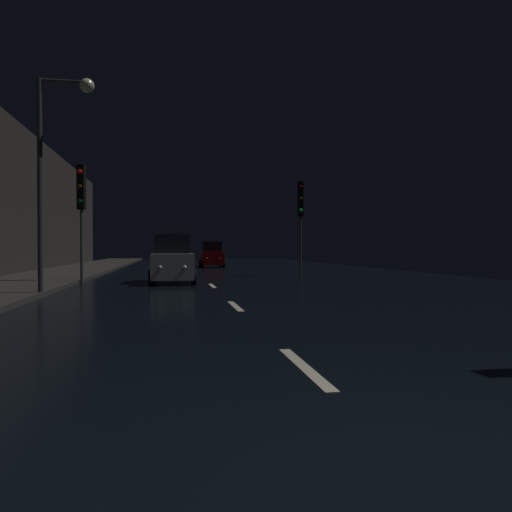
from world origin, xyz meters
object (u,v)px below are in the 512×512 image
at_px(car_distant_taillights, 211,256).
at_px(car_approaching_headlights, 172,261).
at_px(traffic_light_far_right, 301,207).
at_px(traffic_light_far_left, 81,197).
at_px(streetlamp_overhead, 56,150).

bearing_deg(car_distant_taillights, car_approaching_headlights, 169.91).
xyz_separation_m(traffic_light_far_right, traffic_light_far_left, (-10.75, -4.21, -0.08)).
relative_size(traffic_light_far_right, car_approaching_headlights, 1.25).
bearing_deg(traffic_light_far_left, car_approaching_headlights, 94.84).
height_order(traffic_light_far_left, car_approaching_headlights, traffic_light_far_left).
distance_m(streetlamp_overhead, car_distant_taillights, 24.60).
xyz_separation_m(traffic_light_far_left, car_approaching_headlights, (3.82, -0.25, -2.73)).
xyz_separation_m(traffic_light_far_right, streetlamp_overhead, (-10.47, -10.17, 0.76)).
bearing_deg(traffic_light_far_left, traffic_light_far_right, 120.00).
xyz_separation_m(streetlamp_overhead, car_distant_taillights, (6.68, 23.40, -3.59)).
bearing_deg(car_approaching_headlights, streetlamp_overhead, -31.78).
distance_m(traffic_light_far_right, streetlamp_overhead, 14.62).
height_order(traffic_light_far_left, streetlamp_overhead, streetlamp_overhead).
xyz_separation_m(traffic_light_far_left, car_distant_taillights, (6.96, 17.44, -2.75)).
height_order(traffic_light_far_left, car_distant_taillights, traffic_light_far_left).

